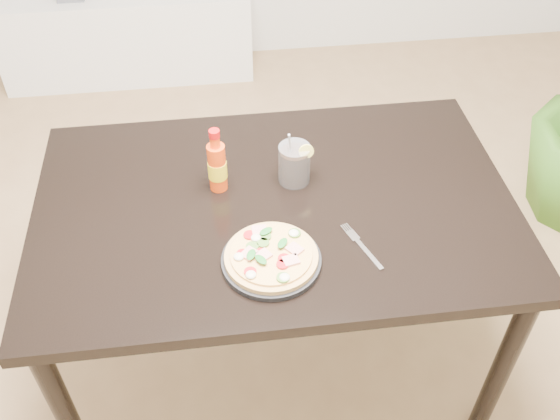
{
  "coord_description": "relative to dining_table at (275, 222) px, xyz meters",
  "views": [
    {
      "loc": [
        -0.35,
        -1.27,
        1.99
      ],
      "look_at": [
        -0.19,
        -0.07,
        0.83
      ],
      "focal_mm": 40.0,
      "sensor_mm": 36.0,
      "label": 1
    }
  ],
  "objects": [
    {
      "name": "plate",
      "position": [
        -0.04,
        -0.23,
        0.09
      ],
      "size": [
        0.26,
        0.26,
        0.02
      ],
      "primitive_type": "cylinder",
      "color": "black",
      "rests_on": "dining_table"
    },
    {
      "name": "pizza",
      "position": [
        -0.04,
        -0.23,
        0.11
      ],
      "size": [
        0.25,
        0.25,
        0.03
      ],
      "color": "#DAB362",
      "rests_on": "plate"
    },
    {
      "name": "cola_cup",
      "position": [
        0.07,
        0.09,
        0.14
      ],
      "size": [
        0.1,
        0.1,
        0.18
      ],
      "rotation": [
        0.0,
        0.0,
        -0.26
      ],
      "color": "black",
      "rests_on": "dining_table"
    },
    {
      "name": "dining_table",
      "position": [
        0.0,
        0.0,
        0.0
      ],
      "size": [
        1.4,
        0.9,
        0.75
      ],
      "color": "black",
      "rests_on": "ground"
    },
    {
      "name": "hot_sauce_bottle",
      "position": [
        -0.16,
        0.08,
        0.17
      ],
      "size": [
        0.07,
        0.07,
        0.21
      ],
      "rotation": [
        0.0,
        0.0,
        0.29
      ],
      "color": "#EB430D",
      "rests_on": "dining_table"
    },
    {
      "name": "floor",
      "position": [
        0.19,
        -0.05,
        -0.67
      ],
      "size": [
        4.5,
        4.5,
        0.0
      ],
      "primitive_type": "plane",
      "color": "#9E7A51",
      "rests_on": "ground"
    },
    {
      "name": "media_console",
      "position": [
        -0.61,
        2.02,
        -0.42
      ],
      "size": [
        1.4,
        0.34,
        0.5
      ],
      "primitive_type": "cube",
      "color": "white",
      "rests_on": "ground"
    },
    {
      "name": "fork",
      "position": [
        0.21,
        -0.2,
        0.09
      ],
      "size": [
        0.08,
        0.18,
        0.0
      ],
      "rotation": [
        0.0,
        0.0,
        0.36
      ],
      "color": "silver",
      "rests_on": "dining_table"
    }
  ]
}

